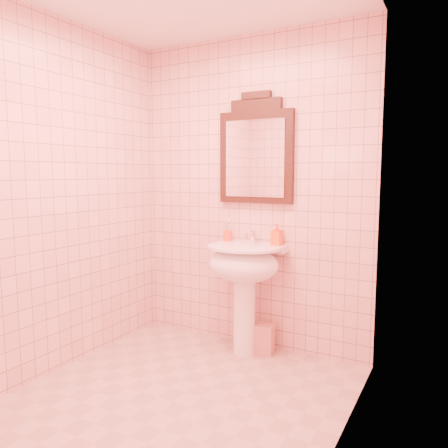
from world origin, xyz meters
The scene contains 8 objects.
floor centered at (0.00, 0.00, 0.00)m, with size 2.20×2.20×0.00m, color tan.
back_wall centered at (0.00, 1.10, 1.25)m, with size 2.00×0.02×2.50m, color beige.
pedestal_sink centered at (0.06, 0.87, 0.66)m, with size 0.58×0.58×0.86m.
faucet centered at (0.06, 1.01, 0.92)m, with size 0.04×0.16×0.11m.
mirror centered at (0.06, 1.07, 1.58)m, with size 0.62×0.06×0.87m.
toothbrush_cup centered at (-0.16, 1.02, 0.91)m, with size 0.07×0.07×0.16m.
soap_dispenser centered at (0.27, 1.02, 0.95)m, with size 0.08×0.08×0.17m, color #E94D13.
towel centered at (0.18, 0.95, 0.12)m, with size 0.19×0.13×0.24m, color tan.
Camera 1 is at (1.51, -2.10, 1.41)m, focal length 35.00 mm.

